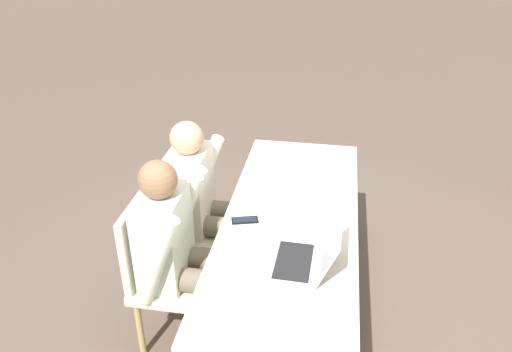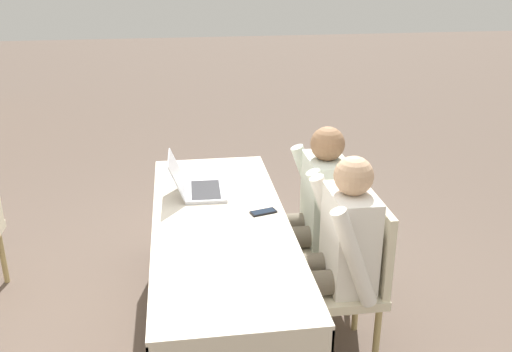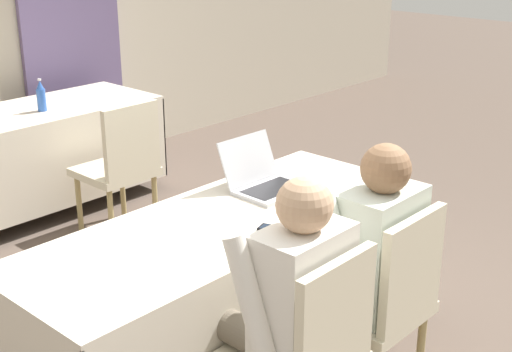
{
  "view_description": "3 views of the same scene",
  "coord_description": "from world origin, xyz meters",
  "px_view_note": "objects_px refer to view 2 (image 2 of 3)",
  "views": [
    {
      "loc": [
        2.29,
        0.19,
        2.27
      ],
      "look_at": [
        0.0,
        -0.19,
        0.98
      ],
      "focal_mm": 35.0,
      "sensor_mm": 36.0,
      "label": 1
    },
    {
      "loc": [
        -2.76,
        0.2,
        2.1
      ],
      "look_at": [
        0.0,
        -0.19,
        0.98
      ],
      "focal_mm": 40.0,
      "sensor_mm": 36.0,
      "label": 2
    },
    {
      "loc": [
        -2.0,
        -2.03,
        1.97
      ],
      "look_at": [
        0.0,
        -0.19,
        0.98
      ],
      "focal_mm": 50.0,
      "sensor_mm": 36.0,
      "label": 3
    }
  ],
  "objects_px": {
    "person_white_shirt": "(312,208)",
    "cell_phone": "(263,212)",
    "chair_near_right": "(328,231)",
    "person_checkered_shirt": "(335,249)",
    "laptop": "(197,186)",
    "chair_near_left": "(352,274)"
  },
  "relations": [
    {
      "from": "person_white_shirt",
      "to": "cell_phone",
      "type": "bearing_deg",
      "value": -60.38
    },
    {
      "from": "chair_near_right",
      "to": "person_checkered_shirt",
      "type": "bearing_deg",
      "value": -11.59
    },
    {
      "from": "laptop",
      "to": "chair_near_left",
      "type": "distance_m",
      "value": 1.05
    },
    {
      "from": "person_checkered_shirt",
      "to": "chair_near_right",
      "type": "bearing_deg",
      "value": 168.41
    },
    {
      "from": "chair_near_right",
      "to": "laptop",
      "type": "bearing_deg",
      "value": -100.31
    },
    {
      "from": "chair_near_right",
      "to": "person_checkered_shirt",
      "type": "xyz_separation_m",
      "value": [
        -0.5,
        0.1,
        0.16
      ]
    },
    {
      "from": "person_checkered_shirt",
      "to": "chair_near_left",
      "type": "bearing_deg",
      "value": 90.0
    },
    {
      "from": "chair_near_left",
      "to": "person_checkered_shirt",
      "type": "relative_size",
      "value": 0.77
    },
    {
      "from": "chair_near_left",
      "to": "person_white_shirt",
      "type": "bearing_deg",
      "value": -168.41
    },
    {
      "from": "person_checkered_shirt",
      "to": "person_white_shirt",
      "type": "relative_size",
      "value": 1.0
    },
    {
      "from": "cell_phone",
      "to": "chair_near_left",
      "type": "distance_m",
      "value": 0.59
    },
    {
      "from": "chair_near_right",
      "to": "person_white_shirt",
      "type": "height_order",
      "value": "person_white_shirt"
    },
    {
      "from": "cell_phone",
      "to": "chair_near_right",
      "type": "relative_size",
      "value": 0.17
    },
    {
      "from": "cell_phone",
      "to": "chair_near_right",
      "type": "xyz_separation_m",
      "value": [
        0.18,
        -0.43,
        -0.24
      ]
    },
    {
      "from": "chair_near_left",
      "to": "person_white_shirt",
      "type": "distance_m",
      "value": 0.54
    },
    {
      "from": "laptop",
      "to": "person_checkered_shirt",
      "type": "xyz_separation_m",
      "value": [
        -0.64,
        -0.67,
        -0.12
      ]
    },
    {
      "from": "laptop",
      "to": "chair_near_right",
      "type": "height_order",
      "value": "laptop"
    },
    {
      "from": "chair_near_left",
      "to": "cell_phone",
      "type": "bearing_deg",
      "value": -126.54
    },
    {
      "from": "cell_phone",
      "to": "chair_near_right",
      "type": "distance_m",
      "value": 0.53
    },
    {
      "from": "laptop",
      "to": "chair_near_right",
      "type": "bearing_deg",
      "value": -98.78
    },
    {
      "from": "laptop",
      "to": "chair_near_left",
      "type": "height_order",
      "value": "laptop"
    },
    {
      "from": "cell_phone",
      "to": "person_white_shirt",
      "type": "xyz_separation_m",
      "value": [
        0.18,
        -0.32,
        -0.08
      ]
    }
  ]
}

